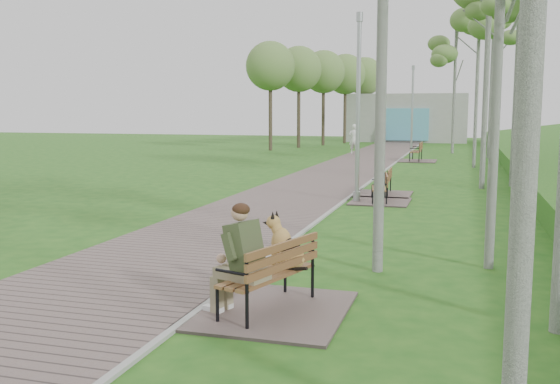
# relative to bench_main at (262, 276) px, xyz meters

# --- Properties ---
(walkway) EXTENTS (3.50, 67.00, 0.04)m
(walkway) POSITION_rel_bench_main_xyz_m (-2.55, 17.36, -0.46)
(walkway) COLOR #6E5C59
(walkway) RESTS_ON ground
(kerb) EXTENTS (0.10, 67.00, 0.05)m
(kerb) POSITION_rel_bench_main_xyz_m (-0.80, 17.36, -0.45)
(kerb) COLOR #999993
(kerb) RESTS_ON ground
(building_north) EXTENTS (10.00, 5.20, 4.00)m
(building_north) POSITION_rel_bench_main_xyz_m (-2.30, 46.84, 1.51)
(building_north) COLOR #9E9E99
(building_north) RESTS_ON ground
(bench_main) EXTENTS (1.95, 2.17, 1.70)m
(bench_main) POSITION_rel_bench_main_xyz_m (0.00, 0.00, 0.00)
(bench_main) COLOR #6E5C59
(bench_main) RESTS_ON ground
(bench_second) EXTENTS (1.67, 1.85, 1.02)m
(bench_second) POSITION_rel_bench_main_xyz_m (0.08, 11.94, -0.29)
(bench_second) COLOR #6E5C59
(bench_second) RESTS_ON ground
(bench_third) EXTENTS (1.64, 1.83, 1.01)m
(bench_third) POSITION_rel_bench_main_xyz_m (0.17, 10.34, -0.30)
(bench_third) COLOR #6E5C59
(bench_third) RESTS_ON ground
(bench_far) EXTENTS (2.01, 2.23, 1.23)m
(bench_far) POSITION_rel_bench_main_xyz_m (0.09, 25.54, -0.25)
(bench_far) COLOR #6E5C59
(bench_far) RESTS_ON ground
(lamp_post_second) EXTENTS (0.21, 0.21, 5.33)m
(lamp_post_second) POSITION_rel_bench_main_xyz_m (-0.45, 10.17, 2.01)
(lamp_post_second) COLOR #9FA2A7
(lamp_post_second) RESTS_ON ground
(lamp_post_third) EXTENTS (0.20, 0.20, 5.11)m
(lamp_post_third) POSITION_rel_bench_main_xyz_m (-0.38, 28.34, 1.91)
(lamp_post_third) COLOR #9FA2A7
(lamp_post_third) RESTS_ON ground
(pedestrian_near) EXTENTS (0.69, 0.47, 1.81)m
(pedestrian_near) POSITION_rel_bench_main_xyz_m (-3.90, 29.92, 0.43)
(pedestrian_near) COLOR white
(pedestrian_near) RESTS_ON ground
(pedestrian_far) EXTENTS (0.82, 0.71, 1.44)m
(pedestrian_far) POSITION_rel_bench_main_xyz_m (-3.94, 44.02, 0.24)
(pedestrian_far) COLOR gray
(pedestrian_far) RESTS_ON ground
(birch_far_c) EXTENTS (2.59, 2.59, 10.06)m
(birch_far_c) POSITION_rel_bench_main_xyz_m (3.79, 28.95, 7.42)
(birch_far_c) COLOR silver
(birch_far_c) RESTS_ON ground
(birch_distant_a) EXTENTS (2.64, 2.64, 8.55)m
(birch_distant_a) POSITION_rel_bench_main_xyz_m (1.79, 32.34, 6.23)
(birch_distant_a) COLOR silver
(birch_distant_a) RESTS_ON ground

